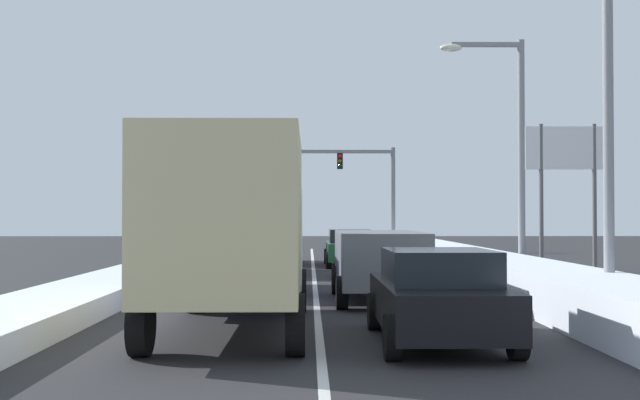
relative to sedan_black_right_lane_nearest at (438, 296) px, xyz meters
The scene contains 16 objects.
ground_plane 10.23m from the sedan_black_right_lane_nearest, 100.67° to the left, with size 120.00×120.00×0.00m, color #28282B.
lane_stripe_between_right_lane_and_center_lane 14.40m from the sedan_black_right_lane_nearest, 97.55° to the left, with size 0.14×46.54×0.01m, color silver.
snow_bank_right_shoulder 14.66m from the sedan_black_right_lane_nearest, 76.55° to the left, with size 2.14×46.54×0.88m, color silver.
snow_bank_left_shoulder 15.97m from the sedan_black_right_lane_nearest, 116.76° to the left, with size 2.13×46.54×0.46m, color silver.
sedan_black_right_lane_nearest is the anchor object (origin of this frame).
suv_gray_right_lane_second 6.43m from the sedan_black_right_lane_nearest, 93.43° to the left, with size 2.16×4.90×1.67m.
sedan_silver_right_lane_third 12.94m from the sedan_black_right_lane_nearest, 90.51° to the left, with size 2.00×4.50×1.51m.
sedan_green_right_lane_fourth 19.86m from the sedan_black_right_lane_nearest, 91.19° to the left, with size 2.00×4.50×1.51m.
box_truck_center_lane_nearest 3.80m from the sedan_black_right_lane_nearest, 159.20° to the left, with size 2.53×7.20×3.36m.
suv_navy_center_lane_second 9.63m from the sedan_black_right_lane_nearest, 110.86° to the left, with size 2.16×4.90×1.67m.
suv_tan_center_lane_third 16.27m from the sedan_black_right_lane_nearest, 102.05° to the left, with size 2.16×4.90×1.67m.
suv_maroon_center_lane_fourth 22.24m from the sedan_black_right_lane_nearest, 98.94° to the left, with size 2.16×4.90×1.67m.
traffic_light_gantry 35.60m from the sedan_black_right_lane_nearest, 88.90° to the left, with size 7.54×0.47×6.20m.
street_lamp_right_near 7.07m from the sedan_black_right_lane_nearest, 43.84° to the left, with size 2.66×0.36×9.20m.
street_lamp_right_mid 13.41m from the sedan_black_right_lane_nearest, 70.84° to the left, with size 2.66×0.36×7.59m.
roadside_sign_right 18.84m from the sedan_black_right_lane_nearest, 65.79° to the left, with size 3.20×0.16×5.50m.
Camera 1 is at (-0.18, -5.96, 2.04)m, focal length 45.05 mm.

